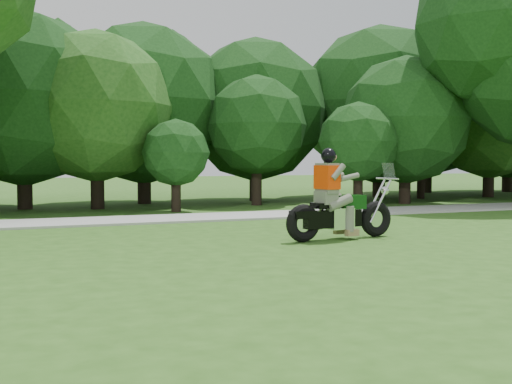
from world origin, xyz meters
TOP-DOWN VIEW (x-y plane):
  - ground at (0.00, 0.00)m, footprint 100.00×100.00m
  - walkway at (0.00, 8.00)m, footprint 60.00×2.20m
  - tree_line at (2.04, 14.26)m, footprint 39.50×11.59m
  - chopper_motorcycle at (-0.80, 2.29)m, footprint 2.71×0.84m

SIDE VIEW (x-z plane):
  - ground at x=0.00m, z-range 0.00..0.00m
  - walkway at x=0.00m, z-range 0.00..0.06m
  - chopper_motorcycle at x=-0.80m, z-range -0.25..1.68m
  - tree_line at x=2.04m, z-range -0.16..7.45m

